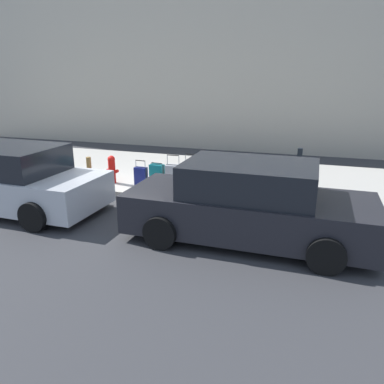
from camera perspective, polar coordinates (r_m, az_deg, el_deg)
The scene contains 14 objects.
ground_plane at distance 10.39m, azimuth -12.73°, elevation -0.56°, with size 40.00×40.00×0.00m, color #333335.
sidewalk_curb at distance 12.49m, azimuth -7.00°, elevation 3.13°, with size 18.00×5.00×0.14m, color #ADA89E.
suitcase_maroon_0 at distance 9.65m, azimuth 8.73°, elevation 0.95°, with size 0.38×0.22×0.87m.
suitcase_black_1 at distance 9.74m, azimuth 5.81°, elevation 1.34°, with size 0.43×0.27×0.90m.
suitcase_red_2 at distance 9.96m, azimuth 2.81°, elevation 2.02°, with size 0.50×0.25×0.99m.
suitcase_olive_3 at distance 10.08m, azimuth -0.20°, elevation 2.16°, with size 0.38×0.28×1.00m.
suitcase_silver_4 at distance 10.21m, azimuth -2.86°, elevation 2.32°, with size 0.40×0.27×0.95m.
suitcase_teal_5 at distance 10.44m, azimuth -5.33°, elevation 2.51°, with size 0.40×0.26×0.69m.
suitcase_navy_6 at distance 10.63m, azimuth -7.77°, elevation 2.39°, with size 0.36×0.21×0.73m.
fire_hydrant at distance 10.97m, azimuth -12.10°, elevation 3.48°, with size 0.39×0.21×0.80m.
bollard_post at distance 11.19m, azimuth -15.36°, elevation 3.28°, with size 0.14×0.14×0.75m, color brown.
parking_meter at distance 9.70m, azimuth 15.96°, elevation 3.85°, with size 0.12×0.09×1.27m.
parked_car_charcoal_0 at distance 7.36m, azimuth 8.58°, elevation -1.84°, with size 4.75×2.12×1.56m.
parked_car_silver_1 at distance 9.90m, azimuth -25.62°, elevation 1.64°, with size 4.46×2.18×1.55m.
Camera 1 is at (-5.14, 8.46, 3.15)m, focal length 35.04 mm.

